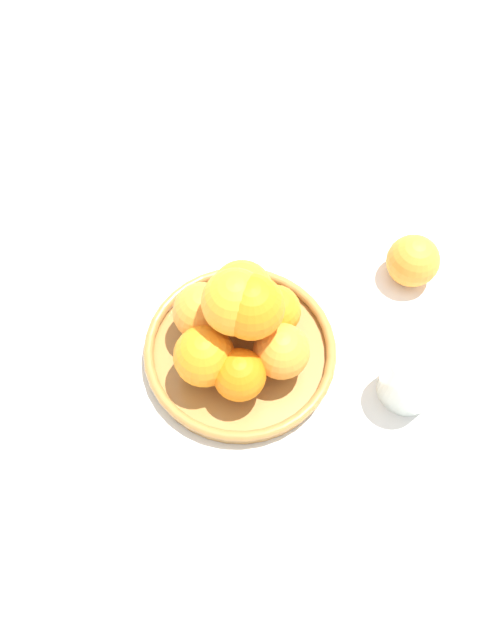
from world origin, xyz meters
TOP-DOWN VIEW (x-y plane):
  - ground_plane at (0.00, 0.00)m, footprint 4.00×4.00m
  - fruit_bowl at (0.00, 0.00)m, footprint 0.26×0.26m
  - orange_pile at (-0.01, 0.00)m, footprint 0.18×0.19m
  - stray_orange at (0.04, 0.27)m, footprint 0.08×0.08m
  - drinking_glass at (0.17, 0.14)m, footprint 0.07×0.07m

SIDE VIEW (x-z plane):
  - ground_plane at x=0.00m, z-range 0.00..0.00m
  - fruit_bowl at x=0.00m, z-range 0.00..0.03m
  - stray_orange at x=0.04m, z-range 0.00..0.08m
  - drinking_glass at x=0.17m, z-range 0.00..0.09m
  - orange_pile at x=-0.01m, z-range 0.01..0.16m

